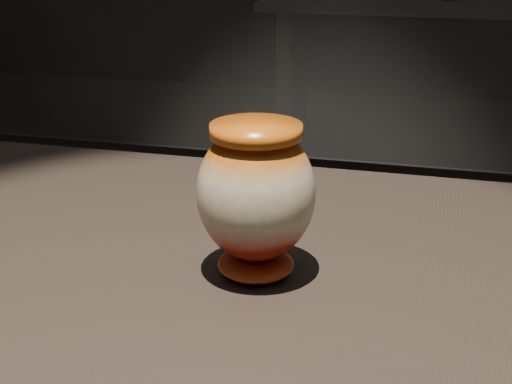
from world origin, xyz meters
TOP-DOWN VIEW (x-y plane):
  - main_vase at (0.10, -0.01)m, footprint 0.16×0.16m
  - back_shelf at (0.31, 3.30)m, footprint 2.00×0.60m

SIDE VIEW (x-z plane):
  - back_shelf at x=0.31m, z-range 0.19..1.09m
  - main_vase at x=0.10m, z-range 0.91..1.09m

